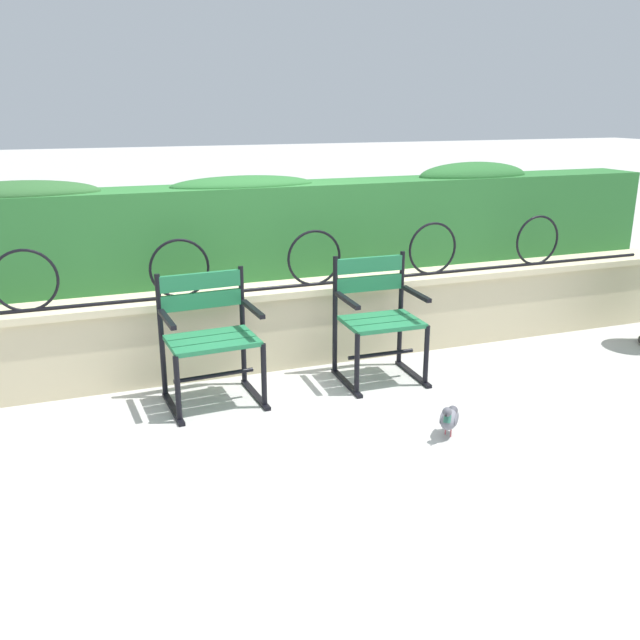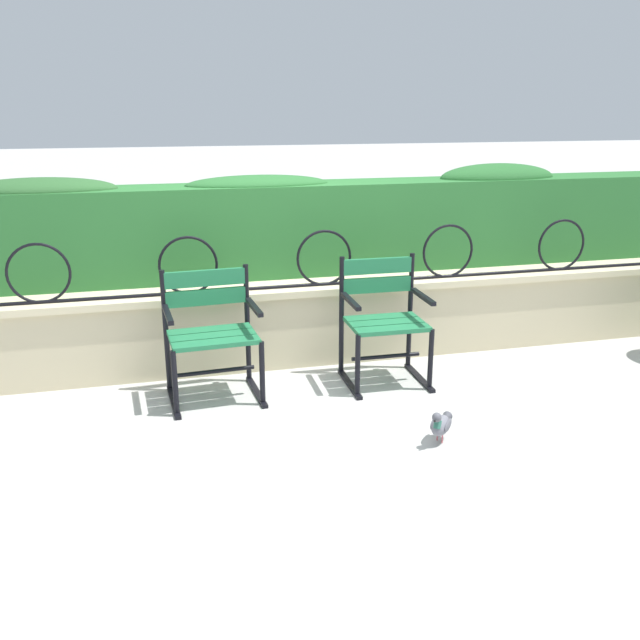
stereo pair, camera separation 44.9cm
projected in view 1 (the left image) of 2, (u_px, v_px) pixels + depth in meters
The scene contains 7 objects.
ground_plane at pixel (326, 404), 4.55m from camera, with size 60.00×60.00×0.00m, color #B7B5AF.
stone_wall at pixel (286, 323), 5.22m from camera, with size 7.00×0.41×0.60m.
iron_arch_fence at pixel (255, 267), 4.93m from camera, with size 6.47×0.02×0.42m.
hedge_row at pixel (270, 225), 5.39m from camera, with size 6.86×0.47×0.83m.
park_chair_left at pixel (209, 334), 4.49m from camera, with size 0.63×0.55×0.86m.
park_chair_right at pixel (377, 315), 4.88m from camera, with size 0.57×0.53×0.88m.
pigeon_near_chairs at pixel (449, 418), 4.09m from camera, with size 0.22×0.24×0.22m.
Camera 1 is at (-1.49, -3.90, 1.90)m, focal length 38.58 mm.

